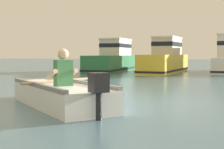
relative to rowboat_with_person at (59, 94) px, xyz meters
name	(u,v)px	position (x,y,z in m)	size (l,w,h in m)	color
ground_plane	(120,102)	(1.06, 0.91, -0.25)	(120.00, 120.00, 0.00)	slate
rowboat_with_person	(59,94)	(0.00, 0.00, 0.00)	(3.14, 2.99, 1.19)	white
moored_boat_green	(114,59)	(-2.82, 13.68, 0.52)	(1.87, 6.58, 2.05)	#287042
moored_boat_yellow	(165,59)	(0.51, 12.85, 0.53)	(2.22, 6.29, 2.08)	gold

